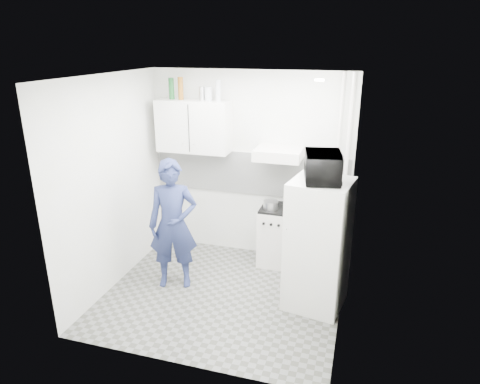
# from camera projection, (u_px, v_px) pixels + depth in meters

# --- Properties ---
(floor) EXTENTS (2.80, 2.80, 0.00)m
(floor) POSITION_uv_depth(u_px,v_px,m) (223.00, 295.00, 5.25)
(floor) COLOR #626260
(floor) RESTS_ON ground
(ceiling) EXTENTS (2.80, 2.80, 0.00)m
(ceiling) POSITION_uv_depth(u_px,v_px,m) (219.00, 76.00, 4.39)
(ceiling) COLOR white
(ceiling) RESTS_ON wall_back
(wall_back) EXTENTS (2.80, 0.00, 2.80)m
(wall_back) POSITION_uv_depth(u_px,v_px,m) (250.00, 166.00, 5.95)
(wall_back) COLOR beige
(wall_back) RESTS_ON floor
(wall_left) EXTENTS (0.00, 2.60, 2.60)m
(wall_left) POSITION_uv_depth(u_px,v_px,m) (112.00, 184.00, 5.19)
(wall_left) COLOR beige
(wall_left) RESTS_ON floor
(wall_right) EXTENTS (0.00, 2.60, 2.60)m
(wall_right) POSITION_uv_depth(u_px,v_px,m) (348.00, 208.00, 4.44)
(wall_right) COLOR beige
(wall_right) RESTS_ON floor
(person) EXTENTS (0.69, 0.56, 1.64)m
(person) POSITION_uv_depth(u_px,v_px,m) (173.00, 225.00, 5.23)
(person) COLOR navy
(person) RESTS_ON floor
(stove) EXTENTS (0.50, 0.50, 0.80)m
(stove) POSITION_uv_depth(u_px,v_px,m) (278.00, 236.00, 5.90)
(stove) COLOR silver
(stove) RESTS_ON floor
(fridge) EXTENTS (0.73, 0.73, 1.53)m
(fridge) POSITION_uv_depth(u_px,v_px,m) (318.00, 245.00, 4.83)
(fridge) COLOR silver
(fridge) RESTS_ON floor
(stove_top) EXTENTS (0.48, 0.48, 0.03)m
(stove_top) POSITION_uv_depth(u_px,v_px,m) (279.00, 208.00, 5.76)
(stove_top) COLOR black
(stove_top) RESTS_ON stove
(saucepan) EXTENTS (0.20, 0.20, 0.11)m
(saucepan) POSITION_uv_depth(u_px,v_px,m) (271.00, 205.00, 5.69)
(saucepan) COLOR silver
(saucepan) RESTS_ON stove_top
(microwave) EXTENTS (0.61, 0.47, 0.30)m
(microwave) POSITION_uv_depth(u_px,v_px,m) (323.00, 167.00, 4.53)
(microwave) COLOR black
(microwave) RESTS_ON fridge
(bottle_b) EXTENTS (0.07, 0.07, 0.28)m
(bottle_b) POSITION_uv_depth(u_px,v_px,m) (171.00, 89.00, 5.73)
(bottle_b) COLOR #144C1E
(bottle_b) RESTS_ON upper_cabinet
(bottle_c) EXTENTS (0.07, 0.07, 0.30)m
(bottle_c) POSITION_uv_depth(u_px,v_px,m) (181.00, 88.00, 5.69)
(bottle_c) COLOR brown
(bottle_c) RESTS_ON upper_cabinet
(canister_a) EXTENTS (0.07, 0.07, 0.18)m
(canister_a) POSITION_uv_depth(u_px,v_px,m) (202.00, 94.00, 5.63)
(canister_a) COLOR silver
(canister_a) RESTS_ON upper_cabinet
(canister_b) EXTENTS (0.09, 0.09, 0.18)m
(canister_b) POSITION_uv_depth(u_px,v_px,m) (208.00, 94.00, 5.60)
(canister_b) COLOR #B2B7BC
(canister_b) RESTS_ON upper_cabinet
(bottle_e) EXTENTS (0.07, 0.07, 0.27)m
(bottle_e) POSITION_uv_depth(u_px,v_px,m) (218.00, 90.00, 5.55)
(bottle_e) COLOR #B2B7BC
(bottle_e) RESTS_ON upper_cabinet
(upper_cabinet) EXTENTS (1.00, 0.35, 0.70)m
(upper_cabinet) POSITION_uv_depth(u_px,v_px,m) (194.00, 126.00, 5.81)
(upper_cabinet) COLOR silver
(upper_cabinet) RESTS_ON wall_back
(range_hood) EXTENTS (0.60, 0.50, 0.14)m
(range_hood) POSITION_uv_depth(u_px,v_px,m) (279.00, 154.00, 5.51)
(range_hood) COLOR silver
(range_hood) RESTS_ON wall_back
(backsplash) EXTENTS (2.74, 0.03, 0.60)m
(backsplash) POSITION_uv_depth(u_px,v_px,m) (250.00, 173.00, 5.97)
(backsplash) COLOR white
(backsplash) RESTS_ON wall_back
(pipe_a) EXTENTS (0.05, 0.05, 2.60)m
(pipe_a) POSITION_uv_depth(u_px,v_px,m) (345.00, 175.00, 5.53)
(pipe_a) COLOR silver
(pipe_a) RESTS_ON floor
(pipe_b) EXTENTS (0.04, 0.04, 2.60)m
(pipe_b) POSITION_uv_depth(u_px,v_px,m) (336.00, 175.00, 5.56)
(pipe_b) COLOR silver
(pipe_b) RESTS_ON floor
(ceiling_spot_fixture) EXTENTS (0.10, 0.10, 0.02)m
(ceiling_spot_fixture) POSITION_uv_depth(u_px,v_px,m) (319.00, 80.00, 4.31)
(ceiling_spot_fixture) COLOR white
(ceiling_spot_fixture) RESTS_ON ceiling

